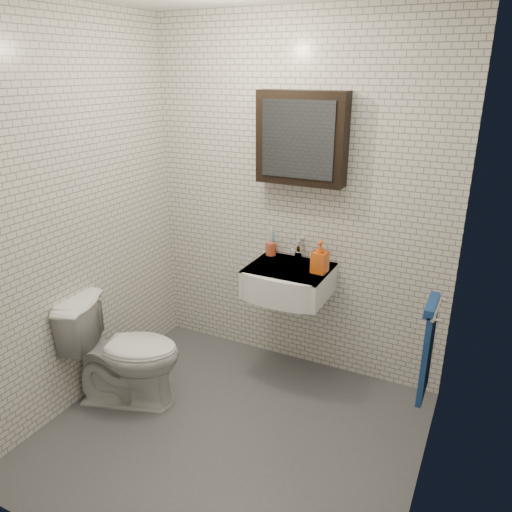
% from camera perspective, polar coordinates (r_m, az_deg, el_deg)
% --- Properties ---
extents(ground, '(2.20, 2.00, 0.01)m').
position_cam_1_polar(ground, '(3.28, -2.96, -19.67)').
color(ground, '#4B4D52').
rests_on(ground, ground).
extents(room_shell, '(2.22, 2.02, 2.51)m').
position_cam_1_polar(room_shell, '(2.59, -3.55, 5.80)').
color(room_shell, silver).
rests_on(room_shell, ground).
extents(washbasin, '(0.55, 0.50, 0.20)m').
position_cam_1_polar(washbasin, '(3.43, 3.53, -2.97)').
color(washbasin, white).
rests_on(washbasin, room_shell).
extents(faucet, '(0.06, 0.20, 0.15)m').
position_cam_1_polar(faucet, '(3.54, 4.83, 0.58)').
color(faucet, silver).
rests_on(faucet, washbasin).
extents(mirror_cabinet, '(0.60, 0.15, 0.60)m').
position_cam_1_polar(mirror_cabinet, '(3.34, 5.22, 13.24)').
color(mirror_cabinet, black).
rests_on(mirror_cabinet, room_shell).
extents(towel_rail, '(0.09, 0.30, 0.58)m').
position_cam_1_polar(towel_rail, '(2.89, 19.09, -9.66)').
color(towel_rail, silver).
rests_on(towel_rail, room_shell).
extents(toothbrush_cup, '(0.09, 0.09, 0.21)m').
position_cam_1_polar(toothbrush_cup, '(3.63, 1.73, 0.92)').
color(toothbrush_cup, '#B84B2E').
rests_on(toothbrush_cup, washbasin).
extents(soap_bottle, '(0.11, 0.11, 0.22)m').
position_cam_1_polar(soap_bottle, '(3.32, 7.33, -0.12)').
color(soap_bottle, orange).
rests_on(soap_bottle, washbasin).
extents(toilet, '(0.83, 0.64, 0.75)m').
position_cam_1_polar(toilet, '(3.47, -14.81, -10.48)').
color(toilet, white).
rests_on(toilet, ground).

